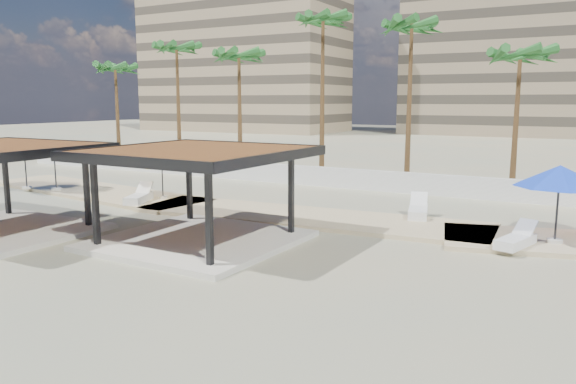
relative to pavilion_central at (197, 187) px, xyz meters
The scene contains 19 objects.
ground 2.52m from the pavilion_central, 112.31° to the right, with size 200.00×200.00×0.00m, color tan.
promenade 6.85m from the pavilion_central, 77.02° to the left, with size 44.45×7.97×0.24m.
boundary_wall 14.79m from the pavilion_central, 92.07° to the left, with size 56.00×0.30×1.20m, color silver.
building_west 80.20m from the pavilion_central, 122.52° to the left, with size 34.00×16.00×32.40m.
building_mid 77.74m from the pavilion_central, 87.41° to the left, with size 38.00×16.00×30.40m.
pavilion_central is the anchor object (origin of this frame).
umbrella_a 14.99m from the pavilion_central, 160.46° to the left, with size 3.25×3.25×2.79m.
umbrella_b 9.23m from the pavilion_central, 139.73° to the left, with size 2.88×2.88×2.26m.
umbrella_d 12.87m from the pavilion_central, 26.49° to the left, with size 3.89×3.89×2.79m.
umbrella_f 16.64m from the pavilion_central, 164.28° to the left, with size 3.80×3.80×2.75m.
lounger_a 8.82m from the pavilion_central, 148.23° to the left, with size 1.59×2.42×0.88m.
lounger_b 11.45m from the pavilion_central, 23.71° to the left, with size 1.23×2.25×0.81m.
lounger_c 10.04m from the pavilion_central, 53.53° to the left, with size 1.34×2.50×0.90m.
palm_a 27.95m from the pavilion_central, 141.70° to the left, with size 3.00×3.00×8.55m.
palm_b 24.24m from the pavilion_central, 131.74° to the left, with size 3.00×3.00×9.89m.
palm_c 20.17m from the pavilion_central, 119.56° to the left, with size 3.00×3.00×9.05m.
palm_d 19.56m from the pavilion_central, 101.34° to the left, with size 3.00×3.00×11.13m.
palm_e 18.64m from the pavilion_central, 81.79° to the left, with size 3.00×3.00×10.31m.
palm_f 19.96m from the pavilion_central, 63.92° to the left, with size 3.00×3.00×8.44m.
Camera 1 is at (13.28, -14.64, 5.21)m, focal length 35.00 mm.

